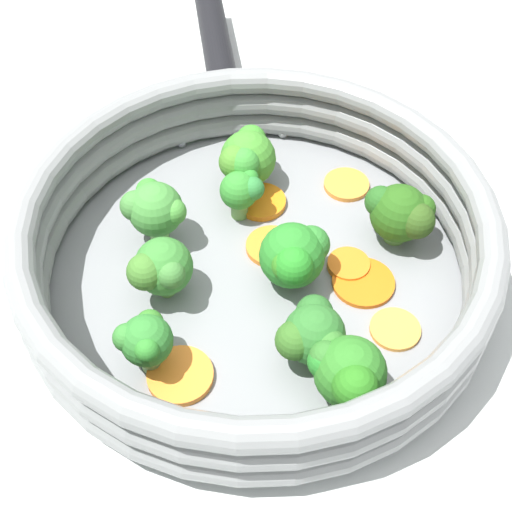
% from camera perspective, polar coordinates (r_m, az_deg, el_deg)
% --- Properties ---
extents(ground_plane, '(4.00, 4.00, 0.00)m').
position_cam_1_polar(ground_plane, '(0.50, -0.00, -1.85)').
color(ground_plane, '#B7BBB8').
extents(skillet, '(0.30, 0.30, 0.01)m').
position_cam_1_polar(skillet, '(0.50, -0.00, -1.49)').
color(skillet, gray).
rests_on(skillet, ground_plane).
extents(skillet_rim_wall, '(0.32, 0.32, 0.06)m').
position_cam_1_polar(skillet_rim_wall, '(0.47, -0.00, 1.18)').
color(skillet_rim_wall, gray).
rests_on(skillet_rim_wall, skillet).
extents(skillet_handle, '(0.06, 0.19, 0.03)m').
position_cam_1_polar(skillet_handle, '(0.67, -3.05, 15.88)').
color(skillet_handle, black).
rests_on(skillet_handle, skillet).
extents(skillet_rivet_left, '(0.01, 0.01, 0.01)m').
position_cam_1_polar(skillet_rivet_left, '(0.59, 2.18, 9.85)').
color(skillet_rivet_left, gray).
rests_on(skillet_rivet_left, skillet).
extents(skillet_rivet_right, '(0.01, 0.01, 0.01)m').
position_cam_1_polar(skillet_rivet_right, '(0.59, -6.01, 9.07)').
color(skillet_rivet_right, gray).
rests_on(skillet_rivet_right, skillet).
extents(carrot_slice_0, '(0.05, 0.05, 0.00)m').
position_cam_1_polar(carrot_slice_0, '(0.51, 1.28, 0.78)').
color(carrot_slice_0, orange).
rests_on(carrot_slice_0, skillet).
extents(carrot_slice_1, '(0.06, 0.06, 0.00)m').
position_cam_1_polar(carrot_slice_1, '(0.49, 8.58, -2.10)').
color(carrot_slice_1, orange).
rests_on(carrot_slice_1, skillet).
extents(carrot_slice_2, '(0.04, 0.04, 0.00)m').
position_cam_1_polar(carrot_slice_2, '(0.47, 11.07, -5.77)').
color(carrot_slice_2, '#EB973A').
rests_on(carrot_slice_2, skillet).
extents(carrot_slice_3, '(0.03, 0.03, 0.01)m').
position_cam_1_polar(carrot_slice_3, '(0.50, 7.41, -0.71)').
color(carrot_slice_3, orange).
rests_on(carrot_slice_3, skillet).
extents(carrot_slice_4, '(0.05, 0.05, 0.00)m').
position_cam_1_polar(carrot_slice_4, '(0.45, -6.08, -9.49)').
color(carrot_slice_4, orange).
rests_on(carrot_slice_4, skillet).
extents(carrot_slice_5, '(0.03, 0.03, 0.01)m').
position_cam_1_polar(carrot_slice_5, '(0.45, 7.63, -8.29)').
color(carrot_slice_5, orange).
rests_on(carrot_slice_5, skillet).
extents(carrot_slice_6, '(0.04, 0.04, 0.00)m').
position_cam_1_polar(carrot_slice_6, '(0.54, 0.60, 4.35)').
color(carrot_slice_6, orange).
rests_on(carrot_slice_6, skillet).
extents(carrot_slice_7, '(0.05, 0.05, 0.00)m').
position_cam_1_polar(carrot_slice_7, '(0.55, 7.24, 5.69)').
color(carrot_slice_7, orange).
rests_on(carrot_slice_7, skillet).
extents(broccoli_floret_0, '(0.04, 0.05, 0.05)m').
position_cam_1_polar(broccoli_floret_0, '(0.53, -0.78, 7.87)').
color(broccoli_floret_0, '#68984A').
rests_on(broccoli_floret_0, skillet).
extents(broccoli_floret_1, '(0.04, 0.04, 0.04)m').
position_cam_1_polar(broccoli_floret_1, '(0.43, -8.86, -6.66)').
color(broccoli_floret_1, '#729A56').
rests_on(broccoli_floret_1, skillet).
extents(broccoli_floret_2, '(0.05, 0.04, 0.05)m').
position_cam_1_polar(broccoli_floret_2, '(0.50, 11.56, 3.36)').
color(broccoli_floret_2, '#629644').
rests_on(broccoli_floret_2, skillet).
extents(broccoli_floret_3, '(0.05, 0.04, 0.05)m').
position_cam_1_polar(broccoli_floret_3, '(0.50, -8.14, 3.76)').
color(broccoli_floret_3, '#71A459').
rests_on(broccoli_floret_3, skillet).
extents(broccoli_floret_4, '(0.03, 0.03, 0.04)m').
position_cam_1_polar(broccoli_floret_4, '(0.51, -1.12, 5.27)').
color(broccoli_floret_4, '#669448').
rests_on(broccoli_floret_4, skillet).
extents(broccoli_floret_5, '(0.05, 0.05, 0.05)m').
position_cam_1_polar(broccoli_floret_5, '(0.42, 7.28, -9.26)').
color(broccoli_floret_5, '#6B9F5D').
rests_on(broccoli_floret_5, skillet).
extents(broccoli_floret_6, '(0.04, 0.05, 0.04)m').
position_cam_1_polar(broccoli_floret_6, '(0.43, 4.57, -6.24)').
color(broccoli_floret_6, '#82B565').
rests_on(broccoli_floret_6, skillet).
extents(broccoli_floret_7, '(0.04, 0.04, 0.05)m').
position_cam_1_polar(broccoli_floret_7, '(0.46, -7.61, -0.99)').
color(broccoli_floret_7, '#6EA24E').
rests_on(broccoli_floret_7, skillet).
extents(broccoli_floret_8, '(0.05, 0.05, 0.05)m').
position_cam_1_polar(broccoli_floret_8, '(0.47, 3.08, -0.01)').
color(broccoli_floret_8, '#638651').
rests_on(broccoli_floret_8, skillet).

